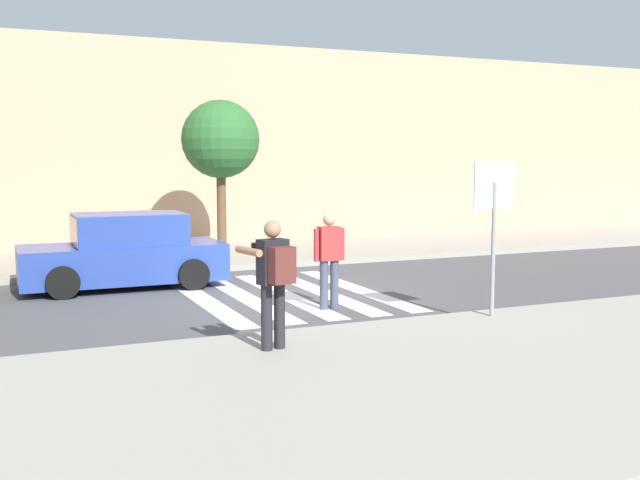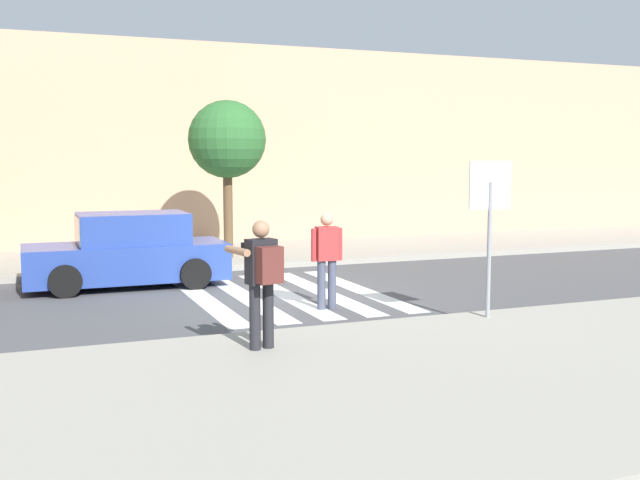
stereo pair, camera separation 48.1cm
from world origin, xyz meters
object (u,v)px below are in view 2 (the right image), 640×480
Objects in this scene: photographer_with_backpack at (262,273)px; parked_car_blue at (128,252)px; stop_sign at (490,204)px; pedestrian_crossing at (327,255)px; street_tree_center at (227,140)px.

parked_car_blue is (-0.89, 6.56, -0.44)m from photographer_with_backpack.
stop_sign reaches higher than pedestrian_crossing.
pedestrian_crossing is at bearing -89.40° from street_tree_center.
street_tree_center is at bearing 43.72° from parked_car_blue.
photographer_with_backpack is at bearing -102.14° from street_tree_center.
parked_car_blue is at bearing -136.28° from street_tree_center.
photographer_with_backpack is 0.42× the size of parked_car_blue.
pedestrian_crossing is 0.43× the size of street_tree_center.
parked_car_blue is at bearing 129.22° from stop_sign.
street_tree_center is (-1.96, 8.71, 1.18)m from stop_sign.
street_tree_center reaches higher than parked_car_blue.
parked_car_blue is (-4.85, 5.94, -1.23)m from stop_sign.
pedestrian_crossing reaches higher than parked_car_blue.
photographer_with_backpack is 3.49m from pedestrian_crossing.
parked_car_blue is at bearing 97.70° from photographer_with_backpack.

